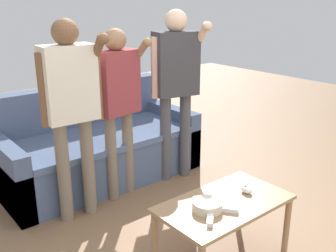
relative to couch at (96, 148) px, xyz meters
name	(u,v)px	position (x,y,z in m)	size (l,w,h in m)	color
ground_plane	(215,248)	(0.05, -1.63, -0.30)	(12.00, 12.00, 0.00)	brown
couch	(96,148)	(0.00, 0.00, 0.00)	(1.94, 0.95, 0.89)	#475675
coffee_table	(224,210)	(-0.01, -1.75, 0.09)	(0.90, 0.51, 0.45)	#997551
snack_bowl	(207,206)	(-0.17, -1.75, 0.18)	(0.19, 0.19, 0.06)	beige
game_remote_nunchuk	(247,190)	(0.20, -1.77, 0.18)	(0.06, 0.09, 0.05)	white
player_left	(71,99)	(-0.51, -0.60, 0.71)	(0.47, 0.38, 1.61)	#756656
player_center	(118,95)	(-0.03, -0.51, 0.65)	(0.47, 0.32, 1.51)	#756656
player_right	(176,77)	(0.60, -0.54, 0.73)	(0.47, 0.45, 1.65)	#47474C
game_remote_wand_near	(203,202)	(-0.14, -1.68, 0.17)	(0.07, 0.15, 0.03)	white
game_remote_wand_far	(226,209)	(-0.09, -1.84, 0.17)	(0.12, 0.15, 0.03)	white
game_remote_wand_spare	(210,218)	(-0.24, -1.85, 0.17)	(0.14, 0.14, 0.03)	white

